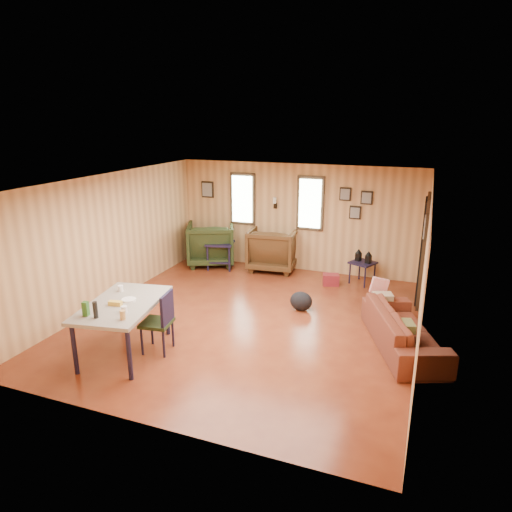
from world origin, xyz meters
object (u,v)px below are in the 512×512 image
Objects in this scene: sofa at (404,323)px; end_table at (220,251)px; side_table at (363,261)px; dining_table at (122,308)px; recliner_brown at (273,247)px; recliner_green at (211,242)px.

sofa is 2.66× the size of end_table.
dining_table reaches higher than side_table.
dining_table is (-3.84, -1.65, 0.33)m from sofa.
dining_table is at bearing -85.02° from end_table.
end_table is (-4.20, 2.44, 0.03)m from sofa.
recliner_brown is 1.51m from recliner_green.
recliner_green is 1.49× the size of side_table.
recliner_brown is at bearing 161.28° from recliner_green.
recliner_brown is 0.97× the size of recliner_green.
recliner_green reaches higher than end_table.
recliner_brown is at bearing 17.54° from end_table.
recliner_brown is at bearing 69.69° from dining_table.
recliner_brown reaches higher than end_table.
side_table is at bearing 45.92° from dining_table.
recliner_brown is 0.62× the size of dining_table.
end_table reaches higher than side_table.
end_table is (-1.16, -0.37, -0.11)m from recliner_brown.
recliner_brown is 1.22m from end_table.
end_table is (0.34, -0.22, -0.12)m from recliner_green.
end_table is 1.04× the size of side_table.
side_table is at bearing 167.81° from recliner_brown.
recliner_brown is 2.06m from side_table.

